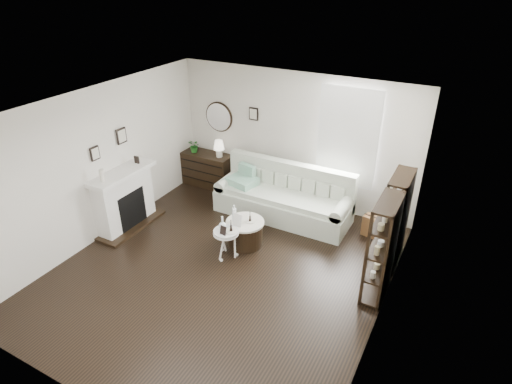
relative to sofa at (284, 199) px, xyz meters
The scene contains 18 objects.
room 1.52m from the sofa, 45.72° to the left, with size 5.50×5.50×5.50m.
fireplace 3.03m from the sofa, 143.91° to the right, with size 0.50×1.40×1.84m.
shelf_unit_far 2.31m from the sofa, 13.58° to the right, with size 0.30×0.80×1.60m.
shelf_unit_near 2.67m from the sofa, 33.05° to the right, with size 0.30×0.80×1.60m.
sofa is the anchor object (origin of this frame).
quilt 0.92m from the sofa, behind, with size 0.55×0.45×0.14m, color #2A9C75.
suitcase 1.88m from the sofa, ahead, with size 0.60×0.20×0.40m, color brown.
dresser 2.11m from the sofa, 169.40° to the left, with size 1.13×0.49×0.75m.
table_lamp 1.88m from the sofa, 167.44° to the left, with size 0.23×0.23×0.37m, color #F5E9CE, non-canonical shape.
potted_plant 2.44m from the sofa, behind, with size 0.27×0.23×0.30m, color #1B5A19.
drum_table 1.27m from the sofa, 98.03° to the right, with size 0.68×0.68×0.47m.
pedestal_table 1.76m from the sofa, 98.92° to the right, with size 0.43×0.43×0.52m.
eiffel_drum 1.23m from the sofa, 94.82° to the right, with size 0.10×0.10×0.17m, color black, non-canonical shape.
bottle_drum 1.40m from the sofa, 104.59° to the right, with size 0.07×0.07×0.32m, color silver.
card_frame_drum 1.46m from the sofa, 98.94° to the right, with size 0.17×0.01×0.22m, color silver.
eiffel_ped 1.74m from the sofa, 96.26° to the right, with size 0.12×0.12×0.20m, color black, non-canonical shape.
flask_ped 1.77m from the sofa, 101.47° to the right, with size 0.13×0.13×0.24m, color silver, non-canonical shape.
card_frame_ped 1.88m from the sofa, 97.81° to the right, with size 0.11×0.01×0.15m, color black.
Camera 1 is at (3.12, -4.67, 4.45)m, focal length 30.00 mm.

